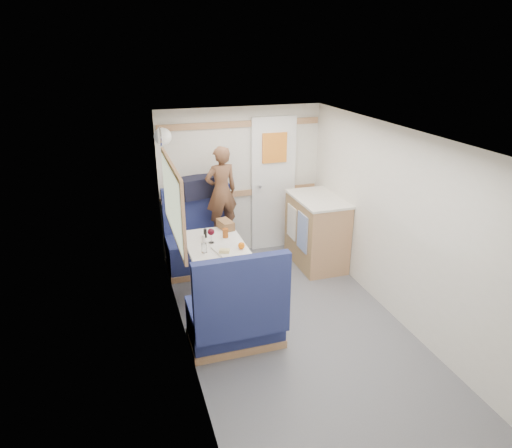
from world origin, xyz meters
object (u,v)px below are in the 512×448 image
object	(u,v)px
salt_grinder	(203,239)
tumbler_left	(204,248)
bread_loaf	(225,225)
galley_counter	(316,231)
bench_near	(237,319)
person	(221,191)
tray	(230,251)
cheese_block	(224,251)
duffel_bag	(200,187)
bench_far	(201,247)
orange_fruit	(241,246)
dinette_table	(216,256)
pepper_grinder	(205,233)
wine_glass	(211,232)
beer_glass	(225,233)
dome_light	(163,136)

from	to	relation	value
salt_grinder	tumbler_left	bearing A→B (deg)	-99.24
bread_loaf	galley_counter	bearing A→B (deg)	7.91
bench_near	person	distance (m)	1.89
tray	cheese_block	world-z (taller)	cheese_block
person	duffel_bag	world-z (taller)	person
bread_loaf	cheese_block	bearing A→B (deg)	-104.76
galley_counter	tray	bearing A→B (deg)	-149.33
person	duffel_bag	bearing A→B (deg)	-60.85
galley_counter	duffel_bag	xyz separation A→B (m)	(-1.40, 0.57, 0.56)
bench_far	orange_fruit	bearing A→B (deg)	-78.68
tumbler_left	bread_loaf	bearing A→B (deg)	57.20
tray	galley_counter	bearing A→B (deg)	30.67
orange_fruit	dinette_table	bearing A→B (deg)	130.91
cheese_block	bench_far	bearing A→B (deg)	91.58
galley_counter	orange_fruit	xyz separation A→B (m)	(-1.24, -0.81, 0.31)
cheese_block	tumbler_left	bearing A→B (deg)	151.79
tray	dinette_table	bearing A→B (deg)	111.00
pepper_grinder	bread_loaf	world-z (taller)	same
salt_grinder	bread_loaf	bearing A→B (deg)	43.31
person	tray	bearing A→B (deg)	70.93
orange_fruit	wine_glass	distance (m)	0.39
bench_near	person	bearing A→B (deg)	80.75
wine_glass	cheese_block	bearing A→B (deg)	-77.80
galley_counter	tumbler_left	distance (m)	1.81
duffel_bag	orange_fruit	distance (m)	1.41
bench_near	duffel_bag	world-z (taller)	duffel_bag
duffel_bag	beer_glass	bearing A→B (deg)	-100.34
tumbler_left	pepper_grinder	xyz separation A→B (m)	(0.09, 0.39, -0.00)
dinette_table	cheese_block	xyz separation A→B (m)	(0.03, -0.30, 0.19)
bench_far	salt_grinder	distance (m)	0.93
tray	duffel_bag	bearing A→B (deg)	91.35
bench_near	tumbler_left	world-z (taller)	bench_near
galley_counter	beer_glass	size ratio (longest dim) A/B	8.79
tumbler_left	galley_counter	bearing A→B (deg)	24.59
tumbler_left	beer_glass	bearing A→B (deg)	46.25
dome_light	salt_grinder	world-z (taller)	dome_light
bench_far	tumbler_left	bearing A→B (deg)	-98.49
bench_far	orange_fruit	distance (m)	1.24
bench_near	tray	xyz separation A→B (m)	(0.10, 0.60, 0.43)
bench_near	pepper_grinder	bearing A→B (deg)	93.73
dome_light	person	distance (m)	0.99
beer_glass	dinette_table	bearing A→B (deg)	-139.73
dinette_table	bread_loaf	world-z (taller)	bread_loaf
dome_light	cheese_block	bearing A→B (deg)	-69.78
galley_counter	pepper_grinder	bearing A→B (deg)	-166.89
tray	bench_near	bearing A→B (deg)	-99.43
duffel_bag	tray	distance (m)	1.41
salt_grinder	person	bearing A→B (deg)	63.34
bench_far	tray	xyz separation A→B (m)	(0.10, -1.13, 0.43)
bench_far	bench_near	bearing A→B (deg)	-90.00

